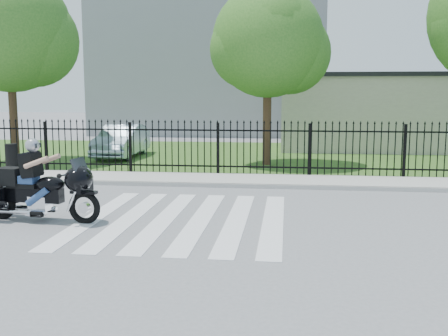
# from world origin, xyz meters

# --- Properties ---
(ground) EXTENTS (120.00, 120.00, 0.00)m
(ground) POSITION_xyz_m (0.00, 0.00, 0.00)
(ground) COLOR slate
(ground) RESTS_ON ground
(crosswalk) EXTENTS (5.00, 5.50, 0.01)m
(crosswalk) POSITION_xyz_m (0.00, 0.00, 0.01)
(crosswalk) COLOR silver
(crosswalk) RESTS_ON ground
(sidewalk) EXTENTS (40.00, 2.00, 0.12)m
(sidewalk) POSITION_xyz_m (0.00, 5.00, 0.06)
(sidewalk) COLOR #ADAAA3
(sidewalk) RESTS_ON ground
(curb) EXTENTS (40.00, 0.12, 0.12)m
(curb) POSITION_xyz_m (0.00, 4.00, 0.06)
(curb) COLOR #ADAAA3
(curb) RESTS_ON ground
(grass_strip) EXTENTS (40.00, 12.00, 0.02)m
(grass_strip) POSITION_xyz_m (0.00, 12.00, 0.01)
(grass_strip) COLOR #2F571D
(grass_strip) RESTS_ON ground
(iron_fence) EXTENTS (26.00, 0.04, 1.80)m
(iron_fence) POSITION_xyz_m (0.00, 6.00, 0.90)
(iron_fence) COLOR black
(iron_fence) RESTS_ON ground
(tree_left) EXTENTS (4.80, 4.80, 7.58)m
(tree_left) POSITION_xyz_m (-8.50, 8.50, 5.17)
(tree_left) COLOR #382316
(tree_left) RESTS_ON ground
(tree_mid) EXTENTS (4.20, 4.20, 6.78)m
(tree_mid) POSITION_xyz_m (1.50, 9.00, 4.67)
(tree_mid) COLOR #382316
(tree_mid) RESTS_ON ground
(building_low) EXTENTS (10.00, 6.00, 3.50)m
(building_low) POSITION_xyz_m (7.00, 16.00, 1.75)
(building_low) COLOR beige
(building_low) RESTS_ON ground
(building_low_roof) EXTENTS (10.20, 6.20, 0.20)m
(building_low_roof) POSITION_xyz_m (7.00, 16.00, 3.60)
(building_low_roof) COLOR black
(building_low_roof) RESTS_ON building_low
(building_tall) EXTENTS (15.00, 10.00, 12.00)m
(building_tall) POSITION_xyz_m (-3.00, 26.00, 6.00)
(building_tall) COLOR gray
(building_tall) RESTS_ON ground
(motorcycle_rider) EXTENTS (2.80, 1.04, 1.85)m
(motorcycle_rider) POSITION_xyz_m (-3.12, -0.50, 0.76)
(motorcycle_rider) COLOR black
(motorcycle_rider) RESTS_ON ground
(parked_car) EXTENTS (1.52, 4.24, 1.39)m
(parked_car) POSITION_xyz_m (-4.80, 10.63, 0.72)
(parked_car) COLOR #A3BCCD
(parked_car) RESTS_ON grass_strip
(litter_bin) EXTENTS (0.45, 0.45, 0.93)m
(litter_bin) POSITION_xyz_m (-7.12, 5.70, 0.58)
(litter_bin) COLOR black
(litter_bin) RESTS_ON sidewalk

